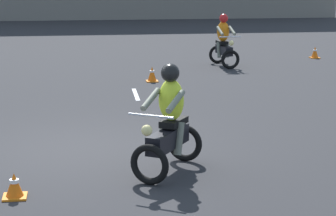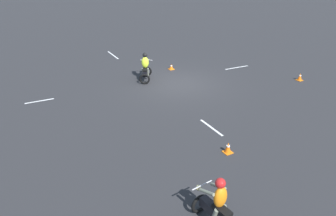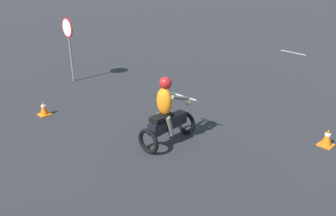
{
  "view_description": "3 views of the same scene",
  "coord_description": "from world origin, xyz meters",
  "px_view_note": "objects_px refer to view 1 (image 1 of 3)",
  "views": [
    {
      "loc": [
        -0.06,
        -10.93,
        3.02
      ],
      "look_at": [
        1.32,
        -1.46,
        1.0
      ],
      "focal_mm": 70.0,
      "sensor_mm": 36.0,
      "label": 1
    },
    {
      "loc": [
        9.19,
        14.49,
        6.88
      ],
      "look_at": [
        3.01,
        3.96,
        0.9
      ],
      "focal_mm": 35.0,
      "sensor_mm": 36.0,
      "label": 2
    },
    {
      "loc": [
        -0.32,
        14.08,
        3.8
      ],
      "look_at": [
        4.71,
        9.39,
        0.9
      ],
      "focal_mm": 35.0,
      "sensor_mm": 36.0,
      "label": 3
    }
  ],
  "objects_px": {
    "motorcycle_rider_foreground": "(169,125)",
    "motorcycle_rider_background": "(224,43)",
    "traffic_cone_mid_left": "(14,186)",
    "traffic_cone_near_right": "(315,53)",
    "traffic_cone_near_left": "(152,74)"
  },
  "relations": [
    {
      "from": "motorcycle_rider_foreground",
      "to": "motorcycle_rider_background",
      "type": "height_order",
      "value": "same"
    },
    {
      "from": "motorcycle_rider_foreground",
      "to": "traffic_cone_mid_left",
      "type": "distance_m",
      "value": 2.46
    },
    {
      "from": "motorcycle_rider_background",
      "to": "traffic_cone_near_right",
      "type": "distance_m",
      "value": 3.91
    },
    {
      "from": "motorcycle_rider_background",
      "to": "traffic_cone_near_left",
      "type": "distance_m",
      "value": 3.77
    },
    {
      "from": "traffic_cone_near_left",
      "to": "motorcycle_rider_background",
      "type": "bearing_deg",
      "value": 45.26
    },
    {
      "from": "motorcycle_rider_foreground",
      "to": "traffic_cone_mid_left",
      "type": "relative_size",
      "value": 4.79
    },
    {
      "from": "motorcycle_rider_foreground",
      "to": "traffic_cone_near_right",
      "type": "height_order",
      "value": "motorcycle_rider_foreground"
    },
    {
      "from": "motorcycle_rider_foreground",
      "to": "traffic_cone_near_right",
      "type": "distance_m",
      "value": 14.12
    },
    {
      "from": "traffic_cone_mid_left",
      "to": "motorcycle_rider_background",
      "type": "bearing_deg",
      "value": 64.45
    },
    {
      "from": "traffic_cone_near_left",
      "to": "traffic_cone_mid_left",
      "type": "height_order",
      "value": "traffic_cone_near_left"
    },
    {
      "from": "motorcycle_rider_background",
      "to": "traffic_cone_near_left",
      "type": "bearing_deg",
      "value": 40.39
    },
    {
      "from": "traffic_cone_near_left",
      "to": "traffic_cone_near_right",
      "type": "xyz_separation_m",
      "value": [
        6.23,
        4.07,
        -0.01
      ]
    },
    {
      "from": "traffic_cone_mid_left",
      "to": "traffic_cone_near_right",
      "type": "bearing_deg",
      "value": 55.0
    },
    {
      "from": "motorcycle_rider_background",
      "to": "traffic_cone_near_right",
      "type": "bearing_deg",
      "value": -163.34
    },
    {
      "from": "traffic_cone_near_left",
      "to": "traffic_cone_near_right",
      "type": "bearing_deg",
      "value": 33.17
    }
  ]
}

